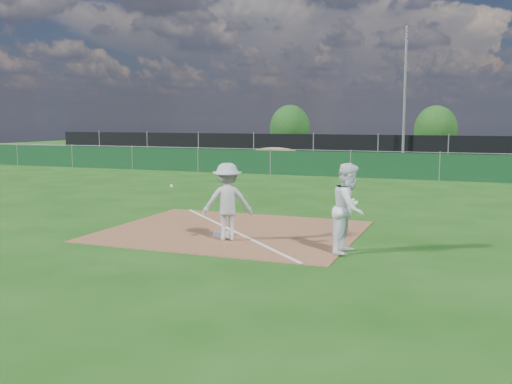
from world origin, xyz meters
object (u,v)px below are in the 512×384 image
(light_pole, at_px, (405,97))
(car_mid, at_px, (383,150))
(tree_left, at_px, (290,128))
(play_at_first, at_px, (227,202))
(car_left, at_px, (321,147))
(runner, at_px, (349,208))
(first_base, at_px, (221,234))
(car_right, at_px, (493,152))
(tree_mid, at_px, (436,130))

(light_pole, height_order, car_mid, light_pole)
(tree_left, bearing_deg, light_pole, -44.80)
(play_at_first, relative_size, car_mid, 0.51)
(play_at_first, distance_m, car_left, 27.49)
(runner, height_order, car_left, runner)
(first_base, distance_m, play_at_first, 0.97)
(play_at_first, xyz_separation_m, tree_left, (-8.97, 32.81, 1.11))
(play_at_first, bearing_deg, car_left, 100.23)
(car_right, bearing_deg, runner, 160.92)
(runner, xyz_separation_m, car_mid, (-3.43, 27.64, -0.24))
(tree_left, xyz_separation_m, tree_mid, (11.27, 0.49, -0.06))
(light_pole, relative_size, car_mid, 1.96)
(car_right, distance_m, tree_mid, 7.06)
(car_right, height_order, tree_left, tree_left)
(play_at_first, xyz_separation_m, car_left, (-4.88, 27.05, -0.08))
(first_base, distance_m, tree_left, 33.62)
(car_left, distance_m, tree_mid, 9.59)
(car_left, height_order, car_right, car_left)
(runner, relative_size, car_left, 0.39)
(runner, xyz_separation_m, car_left, (-7.67, 27.23, -0.11))
(first_base, bearing_deg, car_left, 99.70)
(tree_left, bearing_deg, runner, -70.39)
(runner, distance_m, car_right, 27.95)
(play_at_first, relative_size, car_right, 0.47)
(tree_left, bearing_deg, car_right, -19.06)
(tree_left, height_order, tree_mid, tree_left)
(car_mid, bearing_deg, runner, -169.21)
(light_pole, relative_size, tree_left, 2.06)
(car_left, relative_size, tree_mid, 1.25)
(first_base, distance_m, car_left, 27.07)
(first_base, height_order, car_right, car_right)
(runner, xyz_separation_m, car_right, (3.43, 27.74, -0.27))
(play_at_first, relative_size, car_left, 0.44)
(first_base, relative_size, car_mid, 0.09)
(car_mid, relative_size, car_right, 0.92)
(light_pole, relative_size, first_base, 21.03)
(car_left, xyz_separation_m, car_right, (11.10, 0.51, -0.16))
(light_pole, bearing_deg, car_left, 144.48)
(tree_mid, bearing_deg, car_right, -55.73)
(car_left, height_order, tree_left, tree_left)
(play_at_first, bearing_deg, first_base, 130.68)
(play_at_first, distance_m, tree_mid, 33.39)
(light_pole, distance_m, runner, 23.16)
(first_base, height_order, car_mid, car_mid)
(car_left, distance_m, car_right, 11.11)
(car_right, bearing_deg, tree_mid, 22.25)
(play_at_first, height_order, tree_left, tree_left)
(first_base, height_order, tree_left, tree_left)
(light_pole, height_order, first_base, light_pole)
(play_at_first, height_order, tree_mid, tree_mid)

